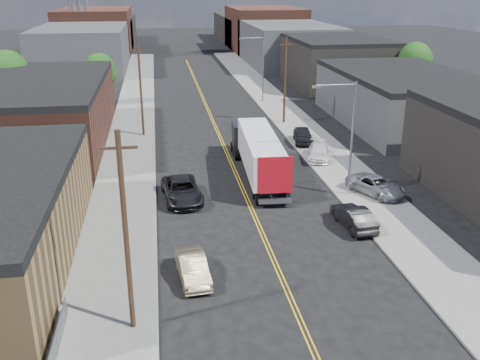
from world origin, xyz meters
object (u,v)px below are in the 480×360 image
object	(u,v)px
car_right_lot_a	(376,185)
semi_truck	(257,149)
car_left_b	(193,268)
car_ahead_truck	(253,133)
car_right_lot_b	(319,152)
car_right_oncoming	(354,217)
car_right_lot_c	(303,135)
car_left_c	(182,190)

from	to	relation	value
car_right_lot_a	semi_truck	bearing A→B (deg)	118.11
car_left_b	car_ahead_truck	distance (m)	29.03
car_right_lot_a	car_right_lot_b	bearing A→B (deg)	76.53
car_right_oncoming	car_right_lot_c	size ratio (longest dim) A/B	1.00
car_left_b	car_right_lot_c	world-z (taller)	car_right_lot_c
car_right_lot_b	car_right_lot_a	bearing A→B (deg)	-63.17
car_right_lot_b	semi_truck	bearing A→B (deg)	-140.02
car_right_lot_a	car_right_lot_c	xyz separation A→B (m)	(-1.92, 14.72, 0.08)
car_left_c	car_right_lot_a	size ratio (longest dim) A/B	1.17
semi_truck	car_left_c	xyz separation A→B (m)	(-6.75, -4.97, -1.45)
car_right_oncoming	car_ahead_truck	distance (m)	22.81
car_left_b	car_right_lot_c	size ratio (longest dim) A/B	0.94
semi_truck	car_right_lot_b	size ratio (longest dim) A/B	3.26
car_left_c	car_ahead_truck	bearing A→B (deg)	56.90
car_left_c	car_right_oncoming	size ratio (longest dim) A/B	1.28
car_right_lot_a	car_right_lot_b	world-z (taller)	car_right_lot_a
car_right_lot_c	car_left_b	bearing A→B (deg)	-108.47
semi_truck	car_left_b	distance (m)	18.13
car_left_c	car_right_lot_c	bearing A→B (deg)	39.94
car_right_lot_b	car_ahead_truck	distance (m)	9.42
car_left_b	car_right_lot_c	distance (m)	28.38
car_left_b	car_right_oncoming	world-z (taller)	car_right_oncoming
car_left_c	car_right_lot_a	xyz separation A→B (m)	(15.12, -1.37, 0.03)
car_ahead_truck	car_left_c	bearing A→B (deg)	-122.97
car_left_c	car_right_lot_c	world-z (taller)	car_right_lot_c
car_left_b	car_right_lot_a	distance (m)	18.36
car_left_b	car_right_lot_a	world-z (taller)	car_right_lot_a
car_right_oncoming	car_left_c	bearing A→B (deg)	-35.33
car_right_oncoming	car_right_lot_b	size ratio (longest dim) A/B	0.98
car_left_c	car_ahead_truck	distance (m)	18.08
car_left_b	car_right_lot_b	xyz separation A→B (m)	(13.27, 19.71, 0.12)
car_left_b	car_ahead_truck	bearing A→B (deg)	67.55
car_right_oncoming	car_right_lot_a	xyz separation A→B (m)	(3.74, 5.24, 0.09)
semi_truck	car_ahead_truck	size ratio (longest dim) A/B	3.16
car_left_b	car_ahead_truck	world-z (taller)	car_left_b
semi_truck	car_right_lot_c	xyz separation A→B (m)	(6.45, 8.38, -1.34)
car_left_b	car_right_lot_b	size ratio (longest dim) A/B	0.92
car_right_lot_c	car_right_oncoming	bearing A→B (deg)	-85.97
semi_truck	car_right_lot_a	distance (m)	10.59
car_left_b	car_ahead_truck	xyz separation A→B (m)	(8.41, 27.78, -0.04)
car_left_c	car_right_lot_b	bearing A→B (deg)	25.48
semi_truck	car_right_oncoming	xyz separation A→B (m)	(4.63, -11.59, -1.51)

